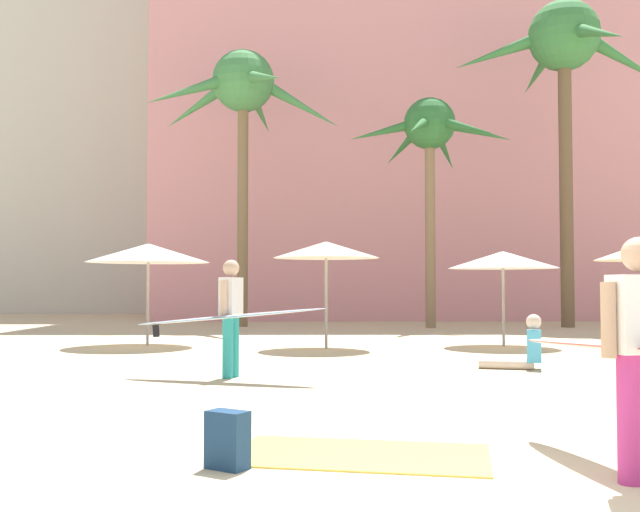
{
  "coord_description": "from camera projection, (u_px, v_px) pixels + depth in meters",
  "views": [
    {
      "loc": [
        -1.14,
        -4.71,
        1.33
      ],
      "look_at": [
        -0.96,
        7.45,
        1.83
      ],
      "focal_mm": 41.85,
      "sensor_mm": 36.0,
      "label": 1
    }
  ],
  "objects": [
    {
      "name": "palm_tree_center",
      "position": [
        564.0,
        53.0,
        24.88
      ],
      "size": [
        7.15,
        7.33,
        10.91
      ],
      "color": "brown",
      "rests_on": "ground"
    },
    {
      "name": "cafe_umbrella_1",
      "position": [
        503.0,
        260.0,
        16.69
      ],
      "size": [
        2.46,
        2.46,
        2.13
      ],
      "color": "gray",
      "rests_on": "ground"
    },
    {
      "name": "cafe_umbrella_2",
      "position": [
        148.0,
        253.0,
        16.88
      ],
      "size": [
        2.77,
        2.77,
        2.31
      ],
      "color": "gray",
      "rests_on": "ground"
    },
    {
      "name": "palm_tree_left",
      "position": [
        430.0,
        136.0,
        24.46
      ],
      "size": [
        5.37,
        4.86,
        7.55
      ],
      "color": "#896B4C",
      "rests_on": "ground"
    },
    {
      "name": "beach_towel",
      "position": [
        361.0,
        455.0,
        5.86
      ],
      "size": [
        2.16,
        1.47,
        0.01
      ],
      "primitive_type": "cube",
      "rotation": [
        0.0,
        0.0,
        -0.2
      ],
      "color": "#F4CC4C",
      "rests_on": "ground"
    },
    {
      "name": "person_near_left",
      "position": [
        230.0,
        314.0,
        10.83
      ],
      "size": [
        2.89,
        1.18,
        1.73
      ],
      "rotation": [
        0.0,
        0.0,
        5.96
      ],
      "color": "teal",
      "rests_on": "ground"
    },
    {
      "name": "cafe_umbrella_0",
      "position": [
        326.0,
        250.0,
        16.07
      ],
      "size": [
        2.3,
        2.3,
        2.31
      ],
      "color": "gray",
      "rests_on": "ground"
    },
    {
      "name": "palm_tree_far_left",
      "position": [
        243.0,
        95.0,
        25.29
      ],
      "size": [
        6.52,
        6.95,
        9.37
      ],
      "color": "brown",
      "rests_on": "ground"
    },
    {
      "name": "person_far_left",
      "position": [
        633.0,
        347.0,
        5.2
      ],
      "size": [
        0.83,
        2.87,
        1.67
      ],
      "rotation": [
        0.0,
        0.0,
        1.81
      ],
      "color": "#B7337F",
      "rests_on": "ground"
    },
    {
      "name": "hotel_tower_gray",
      "position": [
        143.0,
        92.0,
        42.93
      ],
      "size": [
        17.2,
        10.89,
        25.15
      ],
      "primitive_type": "cube",
      "color": "beige",
      "rests_on": "ground"
    },
    {
      "name": "hotel_pink",
      "position": [
        451.0,
        106.0,
        34.15
      ],
      "size": [
        25.55,
        9.94,
        19.2
      ],
      "primitive_type": "cube",
      "color": "pink",
      "rests_on": "ground"
    },
    {
      "name": "person_mid_left",
      "position": [
        522.0,
        350.0,
        12.05
      ],
      "size": [
        1.05,
        0.64,
        0.89
      ],
      "rotation": [
        0.0,
        0.0,
        2.86
      ],
      "color": "beige",
      "rests_on": "ground"
    },
    {
      "name": "ground",
      "position": [
        491.0,
        499.0,
        4.66
      ],
      "size": [
        120.0,
        120.0,
        0.0
      ],
      "primitive_type": "plane",
      "color": "#C6B28C"
    },
    {
      "name": "backpack",
      "position": [
        228.0,
        441.0,
        5.45
      ],
      "size": [
        0.35,
        0.34,
        0.42
      ],
      "rotation": [
        0.0,
        0.0,
        1.0
      ],
      "color": "navy",
      "rests_on": "ground"
    }
  ]
}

